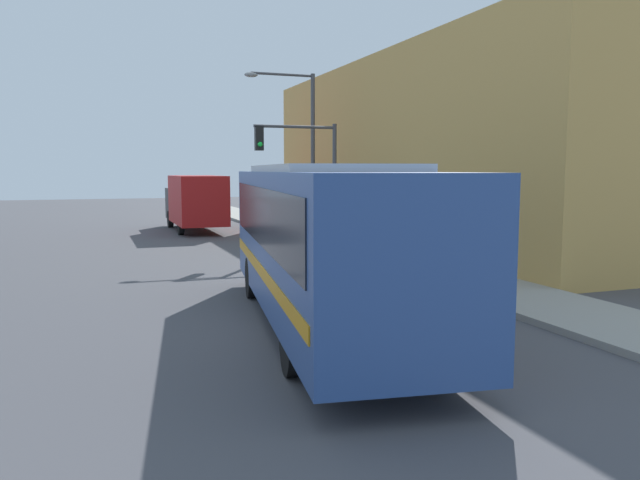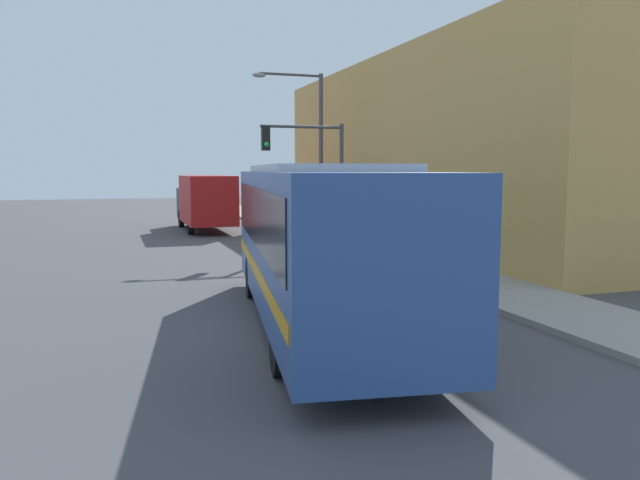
# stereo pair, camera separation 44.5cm
# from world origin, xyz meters

# --- Properties ---
(ground_plane) EXTENTS (120.00, 120.00, 0.00)m
(ground_plane) POSITION_xyz_m (0.00, 0.00, 0.00)
(ground_plane) COLOR #47474C
(sidewalk) EXTENTS (2.63, 70.00, 0.14)m
(sidewalk) POSITION_xyz_m (5.82, 20.00, 0.07)
(sidewalk) COLOR gray
(sidewalk) RESTS_ON ground_plane
(building_facade) EXTENTS (6.00, 23.33, 7.71)m
(building_facade) POSITION_xyz_m (10.13, 12.67, 3.86)
(building_facade) COLOR tan
(building_facade) RESTS_ON ground_plane
(city_bus) EXTENTS (3.91, 10.34, 3.17)m
(city_bus) POSITION_xyz_m (0.57, 0.10, 1.83)
(city_bus) COLOR #2D4C8C
(city_bus) RESTS_ON ground_plane
(delivery_truck) EXTENTS (2.24, 7.02, 2.80)m
(delivery_truck) POSITION_xyz_m (1.27, 20.62, 1.54)
(delivery_truck) COLOR #B21919
(delivery_truck) RESTS_ON ground_plane
(fire_hydrant) EXTENTS (0.24, 0.32, 0.78)m
(fire_hydrant) POSITION_xyz_m (5.10, 2.20, 0.53)
(fire_hydrant) COLOR #999999
(fire_hydrant) RESTS_ON sidewalk
(traffic_light_pole) EXTENTS (3.28, 0.35, 4.71)m
(traffic_light_pole) POSITION_xyz_m (4.06, 11.44, 3.41)
(traffic_light_pole) COLOR #47474C
(traffic_light_pole) RESTS_ON sidewalk
(parking_meter) EXTENTS (0.14, 0.14, 1.35)m
(parking_meter) POSITION_xyz_m (5.10, 9.42, 1.05)
(parking_meter) COLOR #47474C
(parking_meter) RESTS_ON sidewalk
(street_lamp) EXTENTS (3.05, 0.28, 6.99)m
(street_lamp) POSITION_xyz_m (4.91, 14.22, 4.36)
(street_lamp) COLOR #47474C
(street_lamp) RESTS_ON sidewalk
(pedestrian_near_corner) EXTENTS (0.34, 0.34, 1.77)m
(pedestrian_near_corner) POSITION_xyz_m (5.50, 10.83, 1.05)
(pedestrian_near_corner) COLOR slate
(pedestrian_near_corner) RESTS_ON sidewalk
(pedestrian_mid_block) EXTENTS (0.34, 0.34, 1.62)m
(pedestrian_mid_block) POSITION_xyz_m (6.03, 7.43, 0.96)
(pedestrian_mid_block) COLOR #47382D
(pedestrian_mid_block) RESTS_ON sidewalk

